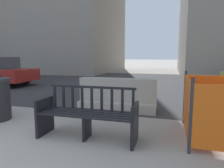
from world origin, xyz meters
TOP-DOWN VIEW (x-y plane):
  - street_asphalt at (0.00, 8.70)m, footprint 120.00×12.00m
  - street_bench at (0.75, 1.24)m, footprint 1.70×0.55m
  - jersey_barrier_centre at (0.77, 3.16)m, footprint 2.03×0.77m

SIDE VIEW (x-z plane):
  - street_asphalt at x=0.00m, z-range 0.00..0.01m
  - jersey_barrier_centre at x=0.77m, z-range -0.08..0.76m
  - street_bench at x=0.75m, z-range -0.04..0.84m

